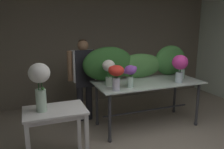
# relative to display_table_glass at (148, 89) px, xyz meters

# --- Properties ---
(ground_plane) EXTENTS (7.62, 7.62, 0.00)m
(ground_plane) POSITION_rel_display_table_glass_xyz_m (-0.32, 0.04, -0.70)
(ground_plane) COLOR gray
(wall_back) EXTENTS (5.86, 0.12, 2.77)m
(wall_back) POSITION_rel_display_table_glass_xyz_m (-0.32, 1.74, 0.68)
(wall_back) COLOR #706656
(wall_back) RESTS_ON ground
(display_table_glass) EXTENTS (1.90, 0.87, 0.84)m
(display_table_glass) POSITION_rel_display_table_glass_xyz_m (0.00, 0.00, 0.00)
(display_table_glass) COLOR silver
(display_table_glass) RESTS_ON ground
(side_table_white) EXTENTS (0.79, 0.53, 0.76)m
(side_table_white) POSITION_rel_display_table_glass_xyz_m (-1.70, -0.58, -0.05)
(side_table_white) COLOR white
(side_table_white) RESTS_ON ground
(florist) EXTENTS (0.60, 0.24, 1.56)m
(florist) POSITION_rel_display_table_glass_xyz_m (-1.00, 0.64, 0.25)
(florist) COLOR #232328
(florist) RESTS_ON ground
(foliage_backdrop) EXTENTS (2.11, 0.30, 0.61)m
(foliage_backdrop) POSITION_rel_display_table_glass_xyz_m (-0.10, 0.32, 0.41)
(foliage_backdrop) COLOR #2D6028
(foliage_backdrop) RESTS_ON display_table_glass
(vase_ivory_lilies) EXTENTS (0.21, 0.21, 0.43)m
(vase_ivory_lilies) POSITION_rel_display_table_glass_xyz_m (-0.74, 0.00, 0.41)
(vase_ivory_lilies) COLOR silver
(vase_ivory_lilies) RESTS_ON display_table_glass
(vase_magenta_anemones) EXTENTS (0.27, 0.27, 0.48)m
(vase_magenta_anemones) POSITION_rel_display_table_glass_xyz_m (0.48, -0.25, 0.44)
(vase_magenta_anemones) COLOR silver
(vase_magenta_anemones) RESTS_ON display_table_glass
(vase_scarlet_stock) EXTENTS (0.24, 0.24, 0.40)m
(vase_scarlet_stock) POSITION_rel_display_table_glass_xyz_m (-0.73, -0.29, 0.39)
(vase_scarlet_stock) COLOR silver
(vase_scarlet_stock) RESTS_ON display_table_glass
(vase_blush_tulips) EXTENTS (0.20, 0.20, 0.43)m
(vase_blush_tulips) POSITION_rel_display_table_glass_xyz_m (0.71, -0.01, 0.39)
(vase_blush_tulips) COLOR silver
(vase_blush_tulips) RESTS_ON display_table_glass
(vase_violet_roses) EXTENTS (0.22, 0.19, 0.36)m
(vase_violet_roses) POSITION_rel_display_table_glass_xyz_m (-0.45, -0.21, 0.36)
(vase_violet_roses) COLOR silver
(vase_violet_roses) RESTS_ON display_table_glass
(vase_white_roses_tall) EXTENTS (0.26, 0.26, 0.62)m
(vase_white_roses_tall) POSITION_rel_display_table_glass_xyz_m (-1.86, -0.58, 0.45)
(vase_white_roses_tall) COLOR silver
(vase_white_roses_tall) RESTS_ON side_table_white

